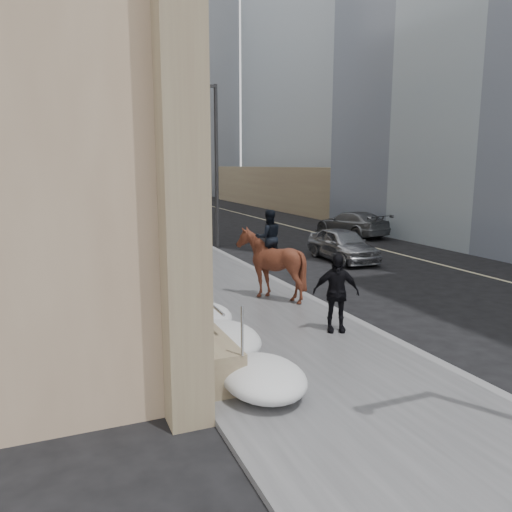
{
  "coord_description": "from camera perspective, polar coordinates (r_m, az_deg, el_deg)",
  "views": [
    {
      "loc": [
        -4.72,
        -9.78,
        4.2
      ],
      "look_at": [
        0.45,
        2.86,
        1.7
      ],
      "focal_mm": 35.0,
      "sensor_mm": 36.0,
      "label": 1
    }
  ],
  "objects": [
    {
      "name": "ground",
      "position": [
        11.65,
        3.35,
        -10.79
      ],
      "size": [
        140.0,
        140.0,
        0.0
      ],
      "primitive_type": "plane",
      "color": "black",
      "rests_on": "ground"
    },
    {
      "name": "sidewalk",
      "position": [
        20.76,
        -8.63,
        -1.25
      ],
      "size": [
        5.0,
        80.0,
        0.12
      ],
      "primitive_type": "cube",
      "color": "#4A4A4C",
      "rests_on": "ground"
    },
    {
      "name": "curb",
      "position": [
        21.5,
        -1.83,
        -0.73
      ],
      "size": [
        0.24,
        80.0,
        0.12
      ],
      "primitive_type": "cube",
      "color": "slate",
      "rests_on": "ground"
    },
    {
      "name": "lane_line",
      "position": [
        25.31,
        15.13,
        0.47
      ],
      "size": [
        0.15,
        70.0,
        0.01
      ],
      "primitive_type": "cube",
      "color": "#BFB78C",
      "rests_on": "ground"
    },
    {
      "name": "limestone_building",
      "position": [
        30.12,
        -24.28,
        18.48
      ],
      "size": [
        6.1,
        44.0,
        18.0
      ],
      "color": "tan",
      "rests_on": "ground"
    },
    {
      "name": "far_podium",
      "position": [
        28.37,
        23.43,
        5.08
      ],
      "size": [
        2.0,
        80.0,
        4.0
      ],
      "primitive_type": "cube",
      "color": "#826C54",
      "rests_on": "ground"
    },
    {
      "name": "bg_building_mid",
      "position": [
        71.01,
        -15.73,
        17.94
      ],
      "size": [
        30.0,
        12.0,
        28.0
      ],
      "primitive_type": "cube",
      "color": "slate",
      "rests_on": "ground"
    },
    {
      "name": "bg_building_far",
      "position": [
        82.0,
        -23.76,
        13.58
      ],
      "size": [
        24.0,
        12.0,
        20.0
      ],
      "primitive_type": "cube",
      "color": "gray",
      "rests_on": "ground"
    },
    {
      "name": "streetlight_mid",
      "position": [
        24.93,
        -4.9,
        11.21
      ],
      "size": [
        1.71,
        0.24,
        8.0
      ],
      "color": "#2D2D30",
      "rests_on": "ground"
    },
    {
      "name": "streetlight_far",
      "position": [
        44.42,
        -12.77,
        10.62
      ],
      "size": [
        1.71,
        0.24,
        8.0
      ],
      "color": "#2D2D30",
      "rests_on": "ground"
    },
    {
      "name": "traffic_signal",
      "position": [
        32.5,
        -10.31,
        9.86
      ],
      "size": [
        4.1,
        0.22,
        6.0
      ],
      "color": "#2D2D30",
      "rests_on": "ground"
    },
    {
      "name": "snow_bank",
      "position": [
        18.57,
        -11.54,
        -1.43
      ],
      "size": [
        1.7,
        18.1,
        0.76
      ],
      "color": "silver",
      "rests_on": "sidewalk"
    },
    {
      "name": "mounted_horse_left",
      "position": [
        15.36,
        -8.64,
        -1.04
      ],
      "size": [
        1.44,
        2.53,
        2.67
      ],
      "rotation": [
        0.0,
        0.0,
        2.99
      ],
      "color": "#4E3517",
      "rests_on": "sidewalk"
    },
    {
      "name": "mounted_horse_right",
      "position": [
        15.31,
        1.62,
        -0.57
      ],
      "size": [
        2.01,
        2.19,
        2.74
      ],
      "rotation": [
        0.0,
        0.0,
        3.0
      ],
      "color": "#4A2215",
      "rests_on": "sidewalk"
    },
    {
      "name": "pedestrian",
      "position": [
        12.47,
        9.11,
        -4.17
      ],
      "size": [
        1.24,
        0.86,
        1.96
      ],
      "primitive_type": "imported",
      "rotation": [
        0.0,
        0.0,
        -0.37
      ],
      "color": "black",
      "rests_on": "sidewalk"
    },
    {
      "name": "car_silver",
      "position": [
        22.41,
        9.86,
        1.3
      ],
      "size": [
        1.9,
        4.34,
        1.46
      ],
      "primitive_type": "imported",
      "rotation": [
        0.0,
        0.0,
        -0.04
      ],
      "color": "gray",
      "rests_on": "ground"
    },
    {
      "name": "car_grey",
      "position": [
        30.45,
        10.86,
        3.66
      ],
      "size": [
        2.83,
        5.33,
        1.47
      ],
      "primitive_type": "imported",
      "rotation": [
        0.0,
        0.0,
        3.3
      ],
      "color": "#5B5E62",
      "rests_on": "ground"
    }
  ]
}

